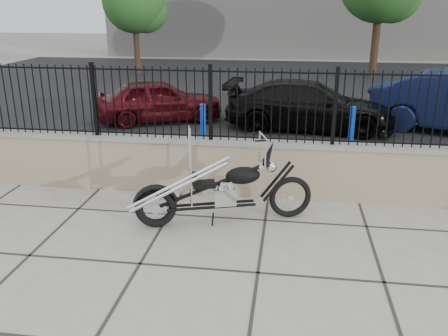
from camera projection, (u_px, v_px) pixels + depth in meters
name	position (u px, v px, depth m)	size (l,w,h in m)	color
ground_plane	(258.00, 273.00, 5.81)	(90.00, 90.00, 0.00)	#99968E
parking_lot	(283.00, 92.00, 17.49)	(30.00, 30.00, 0.00)	black
retaining_wall	(270.00, 169.00, 7.99)	(14.00, 0.36, 0.96)	gray
iron_fence	(272.00, 106.00, 7.63)	(14.00, 0.08, 1.20)	black
chopper_motorcycle	(221.00, 175.00, 6.91)	(2.54, 0.45, 1.53)	black
car_red	(159.00, 100.00, 13.02)	(1.39, 3.46, 1.18)	#480A10
car_black	(309.00, 106.00, 12.21)	(1.75, 4.30, 1.25)	black
bollard_a	(203.00, 128.00, 10.39)	(0.13, 0.13, 1.06)	#0D18C5
bollard_b	(351.00, 130.00, 10.26)	(0.12, 0.12, 1.04)	#0C32C1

